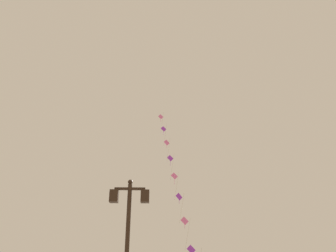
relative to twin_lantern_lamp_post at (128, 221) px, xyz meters
name	(u,v)px	position (x,y,z in m)	size (l,w,h in m)	color
twin_lantern_lamp_post	(128,221)	(0.00, 0.00, 0.00)	(1.30, 0.28, 4.45)	black
kite_train	(174,175)	(1.98, 11.13, 4.69)	(2.35, 9.00, 14.55)	brown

